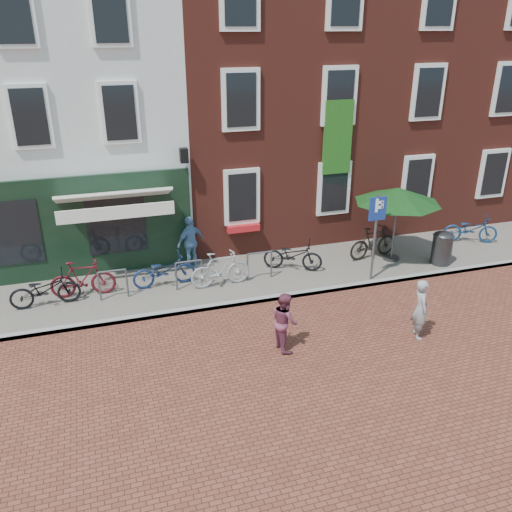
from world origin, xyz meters
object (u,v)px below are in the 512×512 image
object	(u,v)px
parasol	(398,192)
cafe_person	(191,242)
bicycle_2	(164,271)
bicycle_5	(373,242)
litter_bin	(442,246)
bicycle_6	(471,229)
bicycle_0	(45,290)
bicycle_4	(293,255)
woman	(420,309)
bicycle_1	(83,279)
boy	(285,321)
parking_sign	(376,223)
bicycle_3	(220,269)

from	to	relation	value
parasol	cafe_person	size ratio (longest dim) A/B	1.63
bicycle_2	bicycle_5	bearing A→B (deg)	-93.27
litter_bin	bicycle_5	size ratio (longest dim) A/B	0.65
bicycle_5	bicycle_6	size ratio (longest dim) A/B	0.97
cafe_person	bicycle_0	bearing A→B (deg)	-8.67
cafe_person	bicycle_4	distance (m)	3.01
woman	bicycle_1	world-z (taller)	woman
boy	bicycle_1	bearing A→B (deg)	43.40
bicycle_1	boy	bearing A→B (deg)	-127.70
bicycle_1	bicycle_2	size ratio (longest dim) A/B	0.97
bicycle_0	parking_sign	bearing A→B (deg)	-99.94
woman	bicycle_1	xyz separation A→B (m)	(-7.41, 4.24, -0.13)
boy	bicycle_3	xyz separation A→B (m)	(-0.66, 3.27, -0.09)
bicycle_2	bicycle_6	size ratio (longest dim) A/B	1.00
woman	litter_bin	bearing A→B (deg)	-27.76
cafe_person	bicycle_5	size ratio (longest dim) A/B	0.94
parasol	boy	size ratio (longest dim) A/B	1.85
bicycle_2	woman	bearing A→B (deg)	-132.05
bicycle_3	parking_sign	bearing A→B (deg)	-104.62
litter_bin	bicycle_2	bearing A→B (deg)	173.14
woman	bicycle_0	distance (m)	9.24
parking_sign	parasol	bearing A→B (deg)	40.01
bicycle_2	bicycle_6	xyz separation A→B (m)	(10.10, 0.22, 0.00)
litter_bin	parasol	distance (m)	2.13
litter_bin	bicycle_4	bearing A→B (deg)	168.24
boy	bicycle_5	distance (m)	5.69
bicycle_4	bicycle_6	xyz separation A→B (m)	(6.36, 0.28, 0.00)
parking_sign	bicycle_1	world-z (taller)	parking_sign
bicycle_0	bicycle_3	world-z (taller)	bicycle_3
parasol	woman	distance (m)	4.51
parking_sign	parasol	size ratio (longest dim) A/B	0.98
parking_sign	bicycle_5	distance (m)	1.96
litter_bin	bicycle_5	bearing A→B (deg)	150.14
litter_bin	bicycle_2	xyz separation A→B (m)	(-8.15, 0.98, -0.11)
litter_bin	bicycle_6	size ratio (longest dim) A/B	0.63
woman	bicycle_6	xyz separation A→B (m)	(4.81, 4.43, -0.18)
cafe_person	bicycle_6	distance (m)	9.19
parking_sign	bicycle_4	distance (m)	2.59
litter_bin	bicycle_0	distance (m)	11.24
cafe_person	bicycle_2	size ratio (longest dim) A/B	0.91
bicycle_1	bicycle_3	size ratio (longest dim) A/B	1.00
woman	bicycle_1	bearing A→B (deg)	74.06
litter_bin	bicycle_3	xyz separation A→B (m)	(-6.68, 0.52, -0.06)
boy	bicycle_2	xyz separation A→B (m)	(-2.14, 3.74, -0.14)
litter_bin	boy	bearing A→B (deg)	-155.39
boy	bicycle_1	xyz separation A→B (m)	(-4.26, 3.76, -0.09)
cafe_person	bicycle_4	xyz separation A→B (m)	(2.79, -1.09, -0.33)
parasol	bicycle_4	xyz separation A→B (m)	(-3.16, 0.21, -1.67)
bicycle_3	bicycle_6	distance (m)	8.65
bicycle_2	bicycle_3	world-z (taller)	bicycle_3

